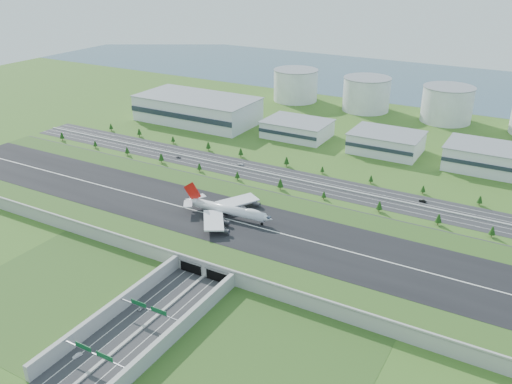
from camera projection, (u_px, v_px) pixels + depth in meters
The scene contains 22 objects.
ground at pixel (251, 237), 331.27m from camera, with size 1200.00×1200.00×0.00m, color #3F571B.
airfield_deck at pixel (251, 231), 329.51m from camera, with size 520.00×100.00×9.20m.
underpass_road at pixel (143, 321), 251.03m from camera, with size 38.80×120.40×8.00m.
sign_gantry_near at pixel (149, 310), 253.06m from camera, with size 38.70×0.70×9.80m.
sign_gantry_far at pixel (94, 355), 225.31m from camera, with size 38.70×0.70×9.80m.
north_expressway at pixel (314, 184), 406.57m from camera, with size 560.00×36.00×0.12m, color #28282B.
tree_row at pixel (336, 183), 395.59m from camera, with size 505.04×48.70×8.39m.
hangar_west at pixel (197, 109), 549.43m from camera, with size 120.00×60.00×25.00m, color silver.
hangar_mid_a at pixel (297, 129), 505.87m from camera, with size 58.00×42.00×15.00m, color silver.
hangar_mid_b at pixel (386, 143), 467.16m from camera, with size 58.00×42.00×17.00m, color silver.
hangar_mid_c at pixel (484, 158), 430.70m from camera, with size 58.00×42.00×19.00m, color silver.
fuel_tank_a at pixel (296, 85), 623.95m from camera, with size 50.00×50.00×35.00m, color silver.
fuel_tank_b at pixel (366, 94), 585.65m from camera, with size 50.00×50.00×35.00m, color silver.
fuel_tank_c at pixel (447, 104), 547.35m from camera, with size 50.00×50.00×35.00m, color silver.
bay_water at pixel (434, 83), 711.84m from camera, with size 1200.00×260.00×0.06m, color #365367.
boeing_747 at pixel (228, 209), 335.85m from camera, with size 62.69×59.14×19.37m.
car_0 at pixel (141, 308), 264.38m from camera, with size 1.61×4.00×1.36m, color #ABABB0.
car_1 at pixel (77, 356), 233.70m from camera, with size 1.49×4.26×1.40m, color silver.
car_2 at pixel (186, 315), 259.40m from camera, with size 2.53×5.48×1.52m, color #0E0D41.
car_4 at pixel (179, 157), 455.99m from camera, with size 1.59×3.94×1.34m, color #4E4E52.
car_5 at pixel (423, 201), 376.69m from camera, with size 1.78×5.10×1.68m, color black.
car_7 at pixel (241, 164), 441.15m from camera, with size 2.11×5.18×1.50m, color white.
Camera 1 is at (146.42, -251.20, 161.18)m, focal length 38.00 mm.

